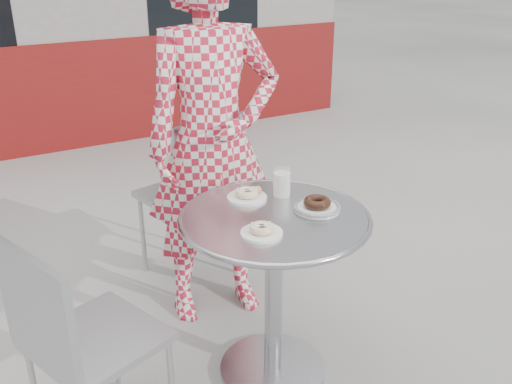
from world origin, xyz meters
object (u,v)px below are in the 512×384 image
plate_near (262,230)px  milk_cup (282,183)px  seated_person (213,143)px  chair_left (99,380)px  plate_far (248,195)px  plate_checker (317,206)px  bistro_table (274,257)px  chair_far (192,227)px

plate_near → milk_cup: bearing=46.0°
seated_person → plate_near: 0.75m
milk_cup → chair_left: bearing=-171.3°
plate_far → plate_checker: (0.19, -0.24, -0.00)m
plate_far → plate_near: size_ratio=1.07×
bistro_table → chair_left: bearing=178.6°
plate_far → milk_cup: (0.14, -0.05, 0.04)m
chair_far → plate_far: 0.92m
chair_far → plate_checker: chair_far is taller
chair_far → plate_near: size_ratio=6.15×
chair_far → plate_near: bearing=68.9°
chair_far → chair_left: 1.25m
chair_far → chair_left: chair_far is taller
seated_person → plate_checker: 0.67m
chair_left → milk_cup: milk_cup is taller
chair_far → seated_person: seated_person is taller
bistro_table → seated_person: size_ratio=0.43×
chair_far → milk_cup: (0.08, -0.81, 0.55)m
bistro_table → milk_cup: milk_cup is taller
chair_left → milk_cup: bearing=-100.6°
seated_person → milk_cup: seated_person is taller
seated_person → plate_far: 0.42m
plate_far → chair_left: bearing=-166.3°
bistro_table → plate_near: size_ratio=4.95×
milk_cup → chair_far: bearing=95.9°
plate_near → milk_cup: milk_cup is taller
bistro_table → chair_left: (-0.76, 0.02, -0.32)m
bistro_table → plate_checker: 0.28m
bistro_table → plate_checker: size_ratio=4.05×
bistro_table → chair_left: size_ratio=0.88×
chair_far → chair_left: (-0.81, -0.95, -0.03)m
chair_far → seated_person: (-0.02, -0.36, 0.62)m
seated_person → milk_cup: 0.47m
plate_near → milk_cup: size_ratio=1.28×
plate_far → bistro_table: bearing=-86.5°
plate_checker → milk_cup: 0.20m
seated_person → plate_far: seated_person is taller
plate_near → bistro_table: bearing=41.6°
seated_person → plate_checker: bearing=-68.4°
chair_left → plate_near: bearing=-121.1°
milk_cup → plate_checker: bearing=-75.5°
plate_near → milk_cup: 0.38m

